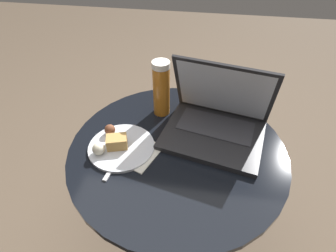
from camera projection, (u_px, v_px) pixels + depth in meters
name	position (u px, v px, depth m)	size (l,w,h in m)	color
ground_plane	(175.00, 231.00, 1.18)	(6.00, 6.00, 0.00)	brown
table	(176.00, 177.00, 0.92)	(0.68, 0.68, 0.54)	#515156
napkin	(129.00, 148.00, 0.82)	(0.22, 0.19, 0.00)	silver
laptop	(216.00, 120.00, 0.85)	(0.36, 0.31, 0.25)	#232326
beer_glass	(161.00, 89.00, 0.90)	(0.06, 0.06, 0.20)	#C6701E
snack_plate	(118.00, 145.00, 0.82)	(0.21, 0.21, 0.05)	silver
fork	(122.00, 153.00, 0.80)	(0.05, 0.19, 0.00)	silver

